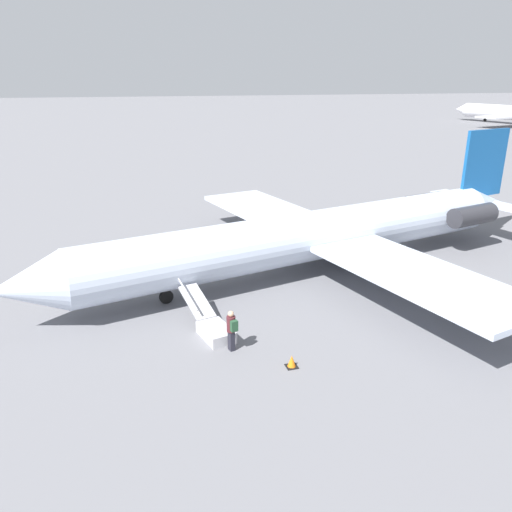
% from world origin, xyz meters
% --- Properties ---
extents(ground_plane, '(600.00, 600.00, 0.00)m').
position_xyz_m(ground_plane, '(0.00, 0.00, 0.00)').
color(ground_plane, slate).
extents(airplane_main, '(32.46, 24.96, 7.28)m').
position_xyz_m(airplane_main, '(-0.99, -0.21, 2.17)').
color(airplane_main, silver).
rests_on(airplane_main, ground).
extents(boarding_stairs, '(1.85, 4.14, 1.78)m').
position_xyz_m(boarding_stairs, '(6.80, 5.46, 0.38)').
color(boarding_stairs, '#B2B2B7').
rests_on(boarding_stairs, ground).
extents(passenger, '(0.39, 0.56, 1.74)m').
position_xyz_m(passenger, '(6.33, 7.06, 1.00)').
color(passenger, '#23232D').
rests_on(passenger, ground).
extents(traffic_cone_near_stairs, '(0.44, 0.44, 0.49)m').
position_xyz_m(traffic_cone_near_stairs, '(4.46, 8.93, 0.22)').
color(traffic_cone_near_stairs, black).
rests_on(traffic_cone_near_stairs, ground).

